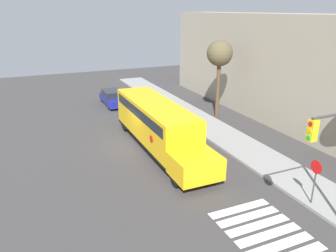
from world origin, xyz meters
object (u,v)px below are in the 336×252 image
(school_bus, at_px, (157,123))
(stop_sign, at_px, (315,177))
(tree_far_sidewalk, at_px, (220,55))
(parked_car, at_px, (113,98))

(school_bus, bearing_deg, stop_sign, 23.35)
(stop_sign, xyz_separation_m, tree_far_sidewalk, (-13.93, 3.29, 3.79))
(school_bus, distance_m, stop_sign, 10.42)
(parked_car, distance_m, tree_far_sidewalk, 11.48)
(tree_far_sidewalk, bearing_deg, school_bus, -59.53)
(parked_car, height_order, stop_sign, stop_sign)
(school_bus, xyz_separation_m, stop_sign, (9.56, 4.13, -0.19))
(school_bus, xyz_separation_m, parked_car, (-11.73, -0.05, -1.06))
(school_bus, bearing_deg, parked_car, -179.77)
(school_bus, distance_m, parked_car, 11.78)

